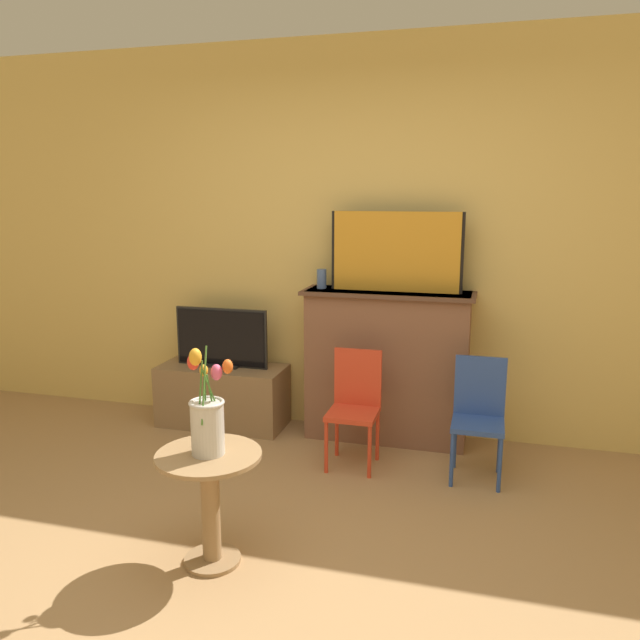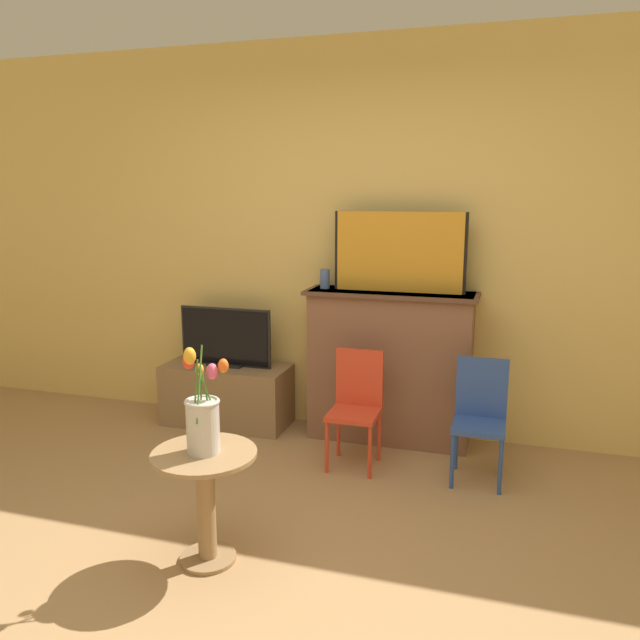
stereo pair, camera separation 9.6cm
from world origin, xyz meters
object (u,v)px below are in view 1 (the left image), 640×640
at_px(tv_monitor, 221,339).
at_px(chair_blue, 479,411).
at_px(chair_red, 355,401).
at_px(painting, 396,252).
at_px(vase_tulips, 207,418).

relative_size(tv_monitor, chair_blue, 0.96).
relative_size(chair_red, chair_blue, 1.00).
relative_size(painting, chair_blue, 1.21).
height_order(painting, chair_red, painting).
bearing_deg(tv_monitor, painting, 2.75).
bearing_deg(chair_blue, vase_tulips, -132.34).
xyz_separation_m(painting, tv_monitor, (-1.24, -0.06, -0.65)).
bearing_deg(painting, chair_red, -109.93).
relative_size(chair_red, vase_tulips, 1.39).
xyz_separation_m(painting, vase_tulips, (-0.57, -1.70, -0.60)).
xyz_separation_m(tv_monitor, chair_red, (1.07, -0.40, -0.24)).
bearing_deg(chair_red, vase_tulips, -107.85).
bearing_deg(chair_blue, chair_red, -178.60).
height_order(tv_monitor, vase_tulips, vase_tulips).
bearing_deg(tv_monitor, chair_red, -20.35).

